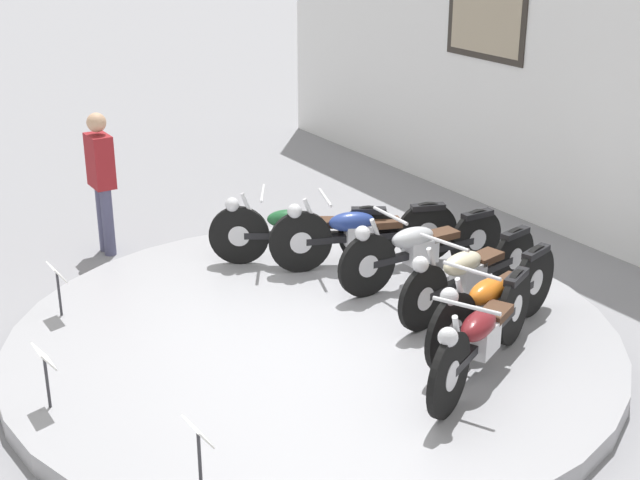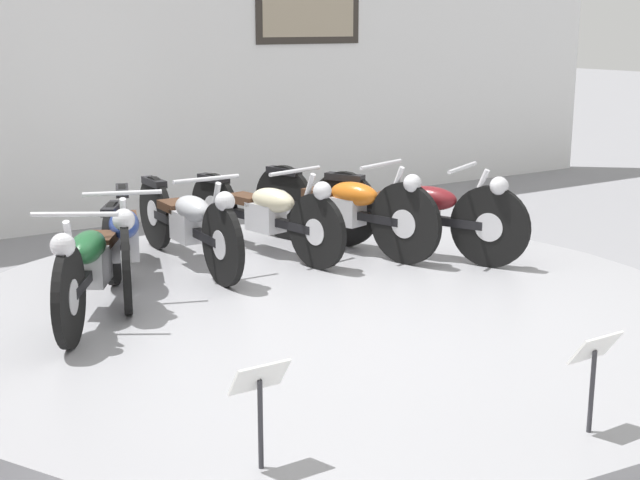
{
  "view_description": "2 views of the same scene",
  "coord_description": "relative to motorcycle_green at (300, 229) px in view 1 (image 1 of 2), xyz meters",
  "views": [
    {
      "loc": [
        6.05,
        -3.73,
        3.83
      ],
      "look_at": [
        -0.27,
        0.24,
        0.91
      ],
      "focal_mm": 50.0,
      "sensor_mm": 36.0,
      "label": 1
    },
    {
      "loc": [
        -3.26,
        -5.0,
        2.12
      ],
      "look_at": [
        0.02,
        0.09,
        0.63
      ],
      "focal_mm": 50.0,
      "sensor_mm": 36.0,
      "label": 2
    }
  ],
  "objects": [
    {
      "name": "ground_plane",
      "position": [
        1.41,
        -0.7,
        -0.56
      ],
      "size": [
        60.0,
        60.0,
        0.0
      ],
      "primitive_type": "plane",
      "color": "gray"
    },
    {
      "name": "display_platform",
      "position": [
        1.41,
        -0.7,
        -0.47
      ],
      "size": [
        5.42,
        5.42,
        0.18
      ],
      "primitive_type": "cylinder",
      "color": "#99999E",
      "rests_on": "ground_plane"
    },
    {
      "name": "motorcycle_green",
      "position": [
        0.0,
        0.0,
        0.0
      ],
      "size": [
        1.08,
        1.72,
        0.79
      ],
      "color": "black",
      "rests_on": "display_platform"
    },
    {
      "name": "motorcycle_blue",
      "position": [
        0.42,
        0.49,
        0.01
      ],
      "size": [
        0.77,
        1.9,
        0.8
      ],
      "color": "black",
      "rests_on": "display_platform"
    },
    {
      "name": "motorcycle_silver",
      "position": [
        1.06,
        0.76,
        0.0
      ],
      "size": [
        0.54,
        1.99,
        0.79
      ],
      "color": "black",
      "rests_on": "display_platform"
    },
    {
      "name": "motorcycle_cream",
      "position": [
        1.77,
        0.76,
        -0.01
      ],
      "size": [
        0.56,
        1.94,
        0.78
      ],
      "color": "black",
      "rests_on": "display_platform"
    },
    {
      "name": "motorcycle_orange",
      "position": [
        2.4,
        0.49,
        0.02
      ],
      "size": [
        0.7,
        1.96,
        0.82
      ],
      "color": "black",
      "rests_on": "display_platform"
    },
    {
      "name": "motorcycle_maroon",
      "position": [
        2.82,
        0.0,
        0.02
      ],
      "size": [
        0.94,
        1.84,
        0.81
      ],
      "color": "black",
      "rests_on": "display_platform"
    },
    {
      "name": "info_placard_front_left",
      "position": [
        -0.11,
        -2.51,
        -0.02
      ],
      "size": [
        0.26,
        0.11,
        0.51
      ],
      "color": "#333338",
      "rests_on": "display_platform"
    },
    {
      "name": "info_placard_front_centre",
      "position": [
        1.41,
        -3.06,
        -0.02
      ],
      "size": [
        0.26,
        0.11,
        0.51
      ],
      "color": "#333338",
      "rests_on": "display_platform"
    },
    {
      "name": "info_placard_front_right",
      "position": [
        2.93,
        -2.51,
        -0.02
      ],
      "size": [
        0.26,
        0.11,
        0.51
      ],
      "color": "#333338",
      "rests_on": "display_platform"
    },
    {
      "name": "visitor_standing",
      "position": [
        -1.81,
        -1.47,
        0.35
      ],
      "size": [
        0.36,
        0.22,
        1.62
      ],
      "color": "#4C4C6B",
      "rests_on": "ground_plane"
    }
  ]
}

